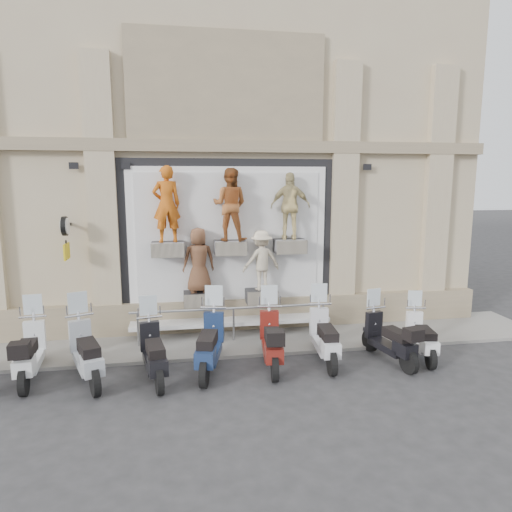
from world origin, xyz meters
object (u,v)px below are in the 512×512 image
at_px(guard_rail, 234,325).
at_px(scooter_b, 29,341).
at_px(scooter_f, 272,330).
at_px(clock_sign_bracket, 65,232).
at_px(scooter_d, 153,342).
at_px(scooter_i, 422,327).
at_px(scooter_e, 210,333).
at_px(scooter_c, 85,341).
at_px(scooter_g, 325,326).
at_px(scooter_h, 389,329).

xyz_separation_m(guard_rail, scooter_b, (-4.31, -1.38, 0.35)).
bearing_deg(scooter_f, clock_sign_bracket, 162.57).
distance_m(scooter_d, scooter_i, 5.95).
relative_size(scooter_d, scooter_e, 0.94).
distance_m(scooter_b, scooter_c, 1.17).
bearing_deg(scooter_g, scooter_b, -175.71).
xyz_separation_m(guard_rail, scooter_c, (-3.17, -1.63, 0.39)).
height_order(clock_sign_bracket, scooter_b, clock_sign_bracket).
xyz_separation_m(clock_sign_bracket, scooter_h, (7.17, -2.19, -2.03)).
xyz_separation_m(clock_sign_bracket, scooter_d, (2.06, -2.24, -2.00)).
distance_m(scooter_f, scooter_i, 3.47).
relative_size(scooter_e, scooter_i, 1.19).
height_order(guard_rail, scooter_g, scooter_g).
bearing_deg(guard_rail, scooter_b, -162.29).
height_order(scooter_d, scooter_e, scooter_e).
xyz_separation_m(scooter_f, scooter_i, (3.46, -0.08, -0.11)).
bearing_deg(scooter_i, scooter_h, -162.86).
xyz_separation_m(guard_rail, scooter_g, (1.86, -1.48, 0.35)).
distance_m(scooter_c, scooter_g, 5.03).
distance_m(clock_sign_bracket, scooter_d, 3.64).
xyz_separation_m(scooter_e, scooter_g, (2.55, 0.09, -0.04)).
xyz_separation_m(guard_rail, scooter_h, (3.27, -1.72, 0.30)).
height_order(scooter_b, scooter_i, scooter_b).
relative_size(scooter_b, scooter_f, 0.98).
bearing_deg(scooter_e, clock_sign_bracket, 160.11).
bearing_deg(scooter_d, scooter_g, -5.80).
height_order(guard_rail, scooter_h, scooter_h).
bearing_deg(scooter_b, scooter_e, -9.30).
bearing_deg(scooter_i, scooter_f, -170.95).
xyz_separation_m(clock_sign_bracket, scooter_i, (8.01, -2.09, -2.08)).
relative_size(scooter_b, scooter_e, 0.95).
height_order(scooter_e, scooter_f, scooter_e).
xyz_separation_m(scooter_f, scooter_h, (2.63, -0.18, -0.06)).
height_order(clock_sign_bracket, scooter_d, clock_sign_bracket).
xyz_separation_m(guard_rail, clock_sign_bracket, (-3.90, 0.47, 2.34)).
height_order(scooter_d, scooter_i, scooter_d).
xyz_separation_m(scooter_c, scooter_e, (2.48, 0.06, 0.00)).
xyz_separation_m(scooter_b, scooter_c, (1.14, -0.25, 0.04)).
bearing_deg(scooter_f, scooter_g, 9.45).
distance_m(scooter_b, scooter_h, 7.59).
bearing_deg(scooter_h, scooter_g, 158.63).
bearing_deg(guard_rail, scooter_g, -38.57).
distance_m(guard_rail, scooter_h, 3.71).
height_order(scooter_b, scooter_f, scooter_f).
distance_m(clock_sign_bracket, scooter_c, 2.96).
distance_m(scooter_f, scooter_h, 2.63).
distance_m(scooter_b, scooter_e, 3.62).
distance_m(scooter_h, scooter_i, 0.85).
bearing_deg(guard_rail, scooter_d, -136.09).
bearing_deg(scooter_g, scooter_h, -4.46).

